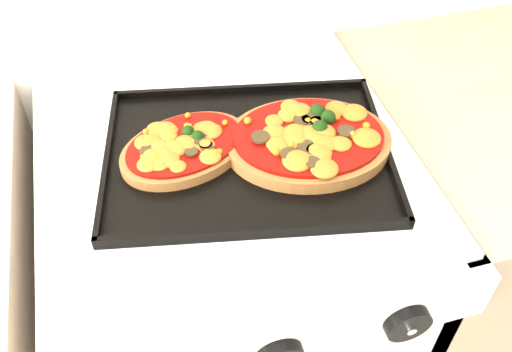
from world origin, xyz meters
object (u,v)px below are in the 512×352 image
object	(u,v)px
baking_tray	(247,153)
pizza_right	(308,139)
stove	(234,303)
pizza_left	(184,147)

from	to	relation	value
baking_tray	pizza_right	world-z (taller)	pizza_right
baking_tray	stove	bearing A→B (deg)	152.75
stove	baking_tray	size ratio (longest dim) A/B	2.06
pizza_right	pizza_left	bearing A→B (deg)	168.08
pizza_left	pizza_right	bearing A→B (deg)	-11.92
baking_tray	pizza_right	xyz separation A→B (m)	(0.10, -0.01, 0.02)
pizza_left	pizza_right	size ratio (longest dim) A/B	0.80
pizza_left	stove	bearing A→B (deg)	-3.20
stove	baking_tray	distance (m)	0.47
stove	baking_tray	xyz separation A→B (m)	(0.03, -0.02, 0.47)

